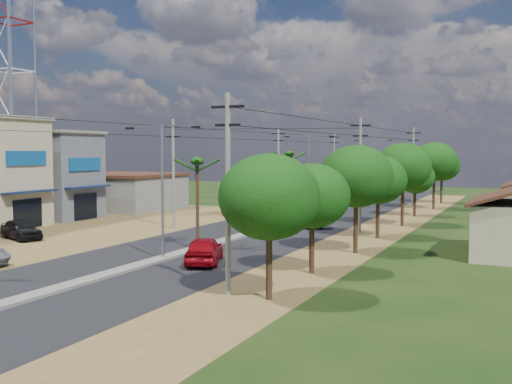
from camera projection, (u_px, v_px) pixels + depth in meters
ground at (163, 260)px, 35.38m from camera, size 160.00×160.00×0.00m
road at (266, 229)px, 48.93m from camera, size 12.00×110.00×0.04m
median at (281, 224)px, 51.64m from camera, size 1.00×90.00×0.18m
dirt_lot_west at (64, 229)px, 48.95m from camera, size 18.00×46.00×0.04m
dirt_shoulder_east at (369, 236)px, 45.34m from camera, size 5.00×90.00×0.03m
shophouse_grey at (52, 175)px, 57.03m from camera, size 9.00×6.40×8.30m
low_shed at (126, 191)px, 65.81m from camera, size 10.40×10.40×3.95m
telecom_tower at (9, 20)px, 58.11m from camera, size 3.80×3.80×43.00m
tree_east_a at (269, 197)px, 25.63m from camera, size 4.40×4.40×6.37m
tree_east_b at (312, 196)px, 31.16m from camera, size 4.00×4.00×5.83m
tree_east_c at (356, 176)px, 37.27m from camera, size 4.60×4.60×6.83m
tree_east_d at (378, 180)px, 43.76m from camera, size 4.20×4.20×6.13m
tree_east_e at (403, 167)px, 50.85m from camera, size 4.80×4.80×7.14m
tree_east_f at (415, 177)px, 58.33m from camera, size 3.80×3.80×5.52m
tree_east_g at (434, 162)px, 65.21m from camera, size 5.00×5.00×7.38m
tree_east_h at (442, 166)px, 72.61m from camera, size 4.40×4.40×6.52m
palm_median_near at (197, 165)px, 38.61m from camera, size 2.00×2.00×6.15m
palm_median_mid at (290, 157)px, 53.04m from camera, size 2.00×2.00×6.55m
palm_median_far at (342, 161)px, 67.54m from camera, size 2.00×2.00×5.85m
streetlight_near at (162, 179)px, 35.05m from camera, size 5.10×0.18×8.00m
streetlight_mid at (309, 168)px, 57.64m from camera, size 5.10×0.18×8.00m
streetlight_far at (373, 163)px, 80.23m from camera, size 5.10×0.18×8.00m
utility_pole_w_b at (173, 172)px, 48.85m from camera, size 1.60×0.24×9.00m
utility_pole_w_c at (278, 165)px, 68.73m from camera, size 1.60×0.24×9.00m
utility_pole_w_d at (334, 162)px, 87.71m from camera, size 1.60×0.24×9.00m
utility_pole_e_a at (228, 190)px, 26.46m from camera, size 1.60×0.24×9.00m
utility_pole_e_b at (360, 173)px, 46.34m from camera, size 1.60×0.24×9.00m
utility_pole_e_c at (413, 166)px, 66.22m from camera, size 1.60×0.24×9.00m
car_red_near at (204, 250)px, 34.12m from camera, size 3.48×4.96×1.57m
car_silver_mid at (312, 217)px, 50.68m from camera, size 3.60×5.17×1.61m
car_white_far at (300, 203)px, 65.58m from camera, size 2.95×5.35×1.47m
car_parked_dark at (21, 230)px, 43.43m from camera, size 4.66×3.18×1.47m
moto_rider_east at (201, 258)px, 33.55m from camera, size 0.88×1.75×0.88m
moto_rider_west_a at (264, 214)px, 56.24m from camera, size 0.75×1.90×0.98m
moto_rider_west_b at (321, 202)px, 68.23m from camera, size 1.04×1.98×1.15m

